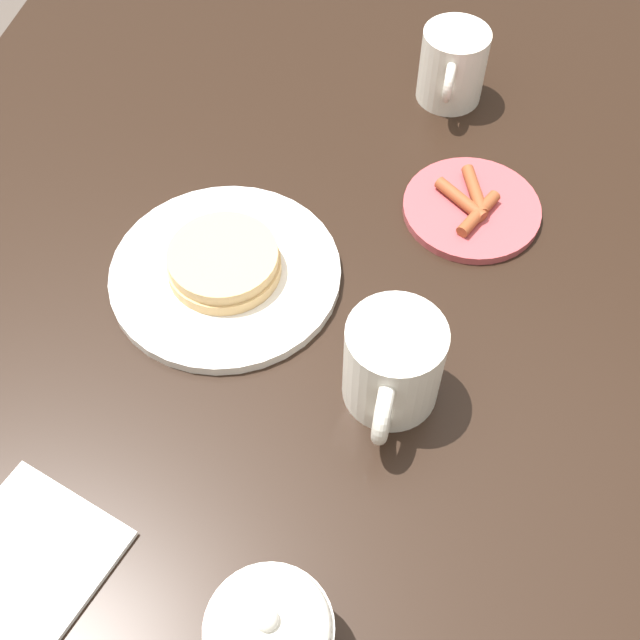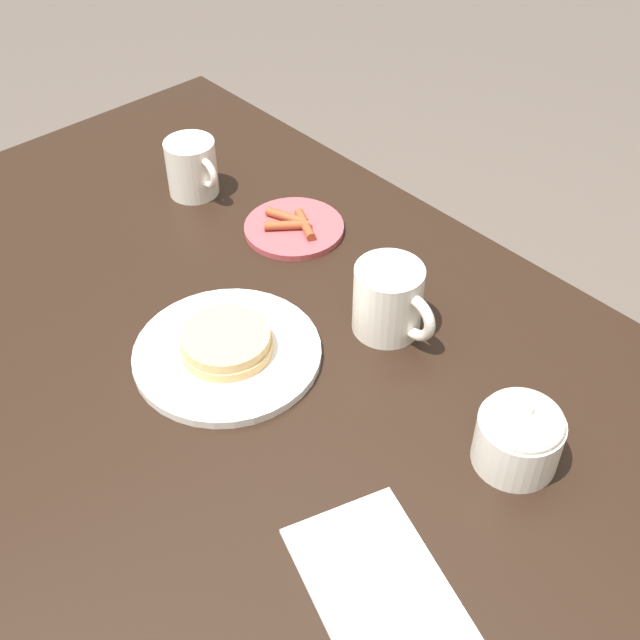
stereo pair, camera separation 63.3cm
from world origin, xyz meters
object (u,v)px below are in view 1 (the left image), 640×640
Objects in this scene: coffee_mug at (393,366)px; napkin at (2,593)px; side_plate_bacon at (471,208)px; sugar_bowl at (270,635)px; pancake_plate at (225,269)px; creamer_pitcher at (453,64)px.

coffee_mug reaches higher than napkin.
sugar_bowl reaches higher than side_plate_bacon.
pancake_plate is 0.39m from creamer_pitcher.
coffee_mug is at bearing 61.94° from pancake_plate.
coffee_mug is (0.25, -0.05, 0.04)m from side_plate_bacon.
coffee_mug is 0.56× the size of napkin.
creamer_pitcher is 0.76m from napkin.
side_plate_bacon is 1.59× the size of sugar_bowl.
sugar_bowl is (0.25, -0.05, -0.01)m from coffee_mug.
side_plate_bacon is 1.22× the size of coffee_mug.
coffee_mug is 0.44m from creamer_pitcher.
creamer_pitcher is (-0.19, -0.05, 0.04)m from side_plate_bacon.
coffee_mug is 0.26m from sugar_bowl.
sugar_bowl is at bearing 91.54° from napkin.
sugar_bowl is (0.69, -0.05, -0.00)m from creamer_pitcher.
coffee_mug is 0.38m from napkin.
sugar_bowl is (0.35, 0.14, 0.03)m from pancake_plate.
creamer_pitcher reaches higher than sugar_bowl.
side_plate_bacon reaches higher than napkin.
sugar_bowl is 0.43× the size of napkin.
coffee_mug reaches higher than side_plate_bacon.
creamer_pitcher reaches higher than coffee_mug.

